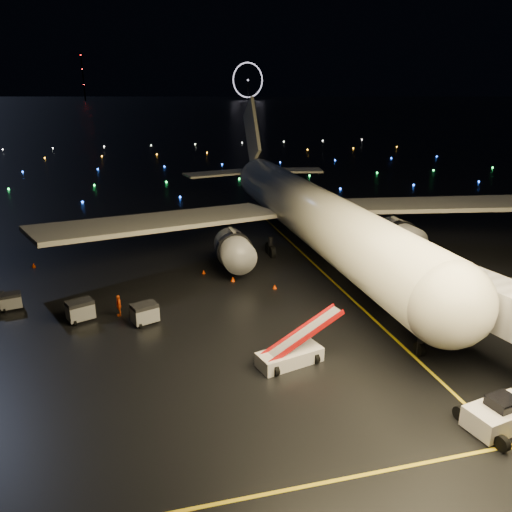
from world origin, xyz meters
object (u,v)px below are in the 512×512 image
object	(u,v)px
belt_loader	(290,343)
baggage_cart_2	(11,301)
baggage_cart_1	(80,311)
airliner	(303,178)
baggage_cart_0	(145,314)
crew_c	(119,305)
pushback_tug	(501,412)

from	to	relation	value
belt_loader	baggage_cart_2	distance (m)	26.81
baggage_cart_1	baggage_cart_2	distance (m)	7.58
airliner	baggage_cart_0	world-z (taller)	airliner
airliner	crew_c	xyz separation A→B (m)	(-22.11, -14.50, -7.94)
belt_loader	pushback_tug	bearing A→B (deg)	-59.76
airliner	belt_loader	size ratio (longest dim) A/B	8.78
pushback_tug	baggage_cart_0	distance (m)	27.94
pushback_tug	belt_loader	bearing A→B (deg)	123.73
belt_loader	crew_c	size ratio (longest dim) A/B	3.65
airliner	belt_loader	distance (m)	28.74
crew_c	baggage_cart_2	distance (m)	10.40
belt_loader	baggage_cart_1	xyz separation A→B (m)	(-15.51, 11.36, -0.81)
belt_loader	baggage_cart_0	distance (m)	13.81
airliner	pushback_tug	bearing A→B (deg)	-90.01
baggage_cart_0	baggage_cart_1	bearing A→B (deg)	139.52
belt_loader	crew_c	bearing A→B (deg)	122.00
belt_loader	baggage_cart_1	bearing A→B (deg)	129.00
pushback_tug	baggage_cart_2	size ratio (longest dim) A/B	2.40
belt_loader	crew_c	xyz separation A→B (m)	(-12.26, 11.52, -0.76)
belt_loader	airliner	bearing A→B (deg)	54.50
airliner	baggage_cart_2	bearing A→B (deg)	-161.85
pushback_tug	baggage_cart_2	xyz separation A→B (m)	(-31.91, 25.46, -0.26)
airliner	pushback_tug	size ratio (longest dim) A/B	14.73
airliner	baggage_cart_0	distance (m)	27.16
airliner	baggage_cart_2	size ratio (longest dim) A/B	35.29
baggage_cart_0	pushback_tug	bearing A→B (deg)	-64.70
baggage_cart_1	pushback_tug	bearing A→B (deg)	-62.47
baggage_cart_1	baggage_cart_2	size ratio (longest dim) A/B	1.22
pushback_tug	baggage_cart_0	world-z (taller)	pushback_tug
pushback_tug	belt_loader	xyz separation A→B (m)	(-10.02, 10.01, 0.72)
baggage_cart_0	crew_c	bearing A→B (deg)	115.19
baggage_cart_0	baggage_cart_1	xyz separation A→B (m)	(-5.43, 1.96, 0.02)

